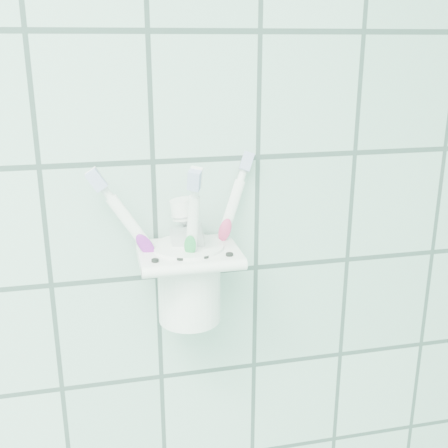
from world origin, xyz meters
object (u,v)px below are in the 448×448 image
Objects in this scene: toothbrush_blue at (198,232)px; toothpaste_tube at (199,249)px; cup at (189,279)px; toothbrush_orange at (185,233)px; holder_bracket at (188,255)px; toothbrush_pink at (197,230)px.

toothbrush_blue reaches higher than toothpaste_tube.
cup is 0.06m from toothbrush_blue.
toothbrush_orange is 1.32× the size of toothpaste_tube.
toothbrush_pink reaches higher than holder_bracket.
toothbrush_orange is at bearing 96.82° from holder_bracket.
holder_bracket is at bearing -104.81° from cup.
toothbrush_blue is at bearing 70.27° from toothbrush_pink.
cup is at bearing 75.19° from holder_bracket.
holder_bracket is 0.01m from toothpaste_tube.
toothbrush_blue is at bearing 13.76° from holder_bracket.
toothbrush_orange is at bearing 107.90° from cup.
toothpaste_tube is (0.00, 0.00, -0.02)m from toothbrush_pink.
toothbrush_blue is (0.00, 0.01, -0.01)m from toothbrush_pink.
holder_bracket is at bearing -166.15° from toothpaste_tube.
toothbrush_blue is 1.35× the size of toothpaste_tube.
toothbrush_pink reaches higher than cup.
toothbrush_orange is (-0.01, 0.01, -0.00)m from toothbrush_blue.
toothbrush_orange reaches higher than holder_bracket.
toothbrush_pink is 1.02× the size of toothbrush_blue.
toothbrush_pink is 0.02m from toothbrush_orange.
toothbrush_pink is (0.01, -0.00, 0.03)m from holder_bracket.
holder_bracket is 0.59× the size of toothbrush_orange.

